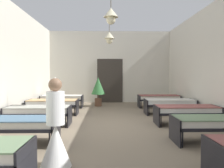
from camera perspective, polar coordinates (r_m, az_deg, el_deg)
The scene contains 12 objects.
ground_plane at distance 7.20m, azimuth 0.29°, elevation -10.35°, with size 7.20×12.29×0.10m, color #7A6B56.
room_shell at distance 8.44m, azimuth -0.00°, elevation 5.28°, with size 7.00×11.89×3.92m.
bed_left_row_1 at distance 5.62m, azimuth -22.96°, elevation -9.04°, with size 1.90×0.84×0.57m.
bed_right_row_1 at distance 5.79m, azimuth 24.06°, elevation -8.72°, with size 1.90×0.84×0.57m.
bed_left_row_2 at distance 7.39m, azimuth -17.53°, elevation -6.27°, with size 1.90×0.84×0.57m.
bed_right_row_2 at distance 7.53m, azimuth 17.78°, elevation -6.13°, with size 1.90×0.84×0.57m.
bed_left_row_3 at distance 9.22m, azimuth -14.26°, elevation -4.56°, with size 1.90×0.84×0.57m.
bed_right_row_3 at distance 9.32m, azimuth 13.92°, elevation -4.49°, with size 1.90×0.84×0.57m.
bed_left_row_4 at distance 11.07m, azimuth -12.08°, elevation -3.41°, with size 1.90×0.84×0.57m.
bed_right_row_4 at distance 11.16m, azimuth 11.32°, elevation -3.36°, with size 1.90×0.84×0.57m.
nurse_near_aisle at distance 4.05m, azimuth -13.62°, elevation -12.00°, with size 0.52×0.52×1.49m.
potted_plant at distance 11.33m, azimuth -3.42°, elevation -0.88°, with size 0.66×0.66×1.40m.
Camera 1 is at (-0.22, -7.03, 1.52)m, focal length 37.36 mm.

